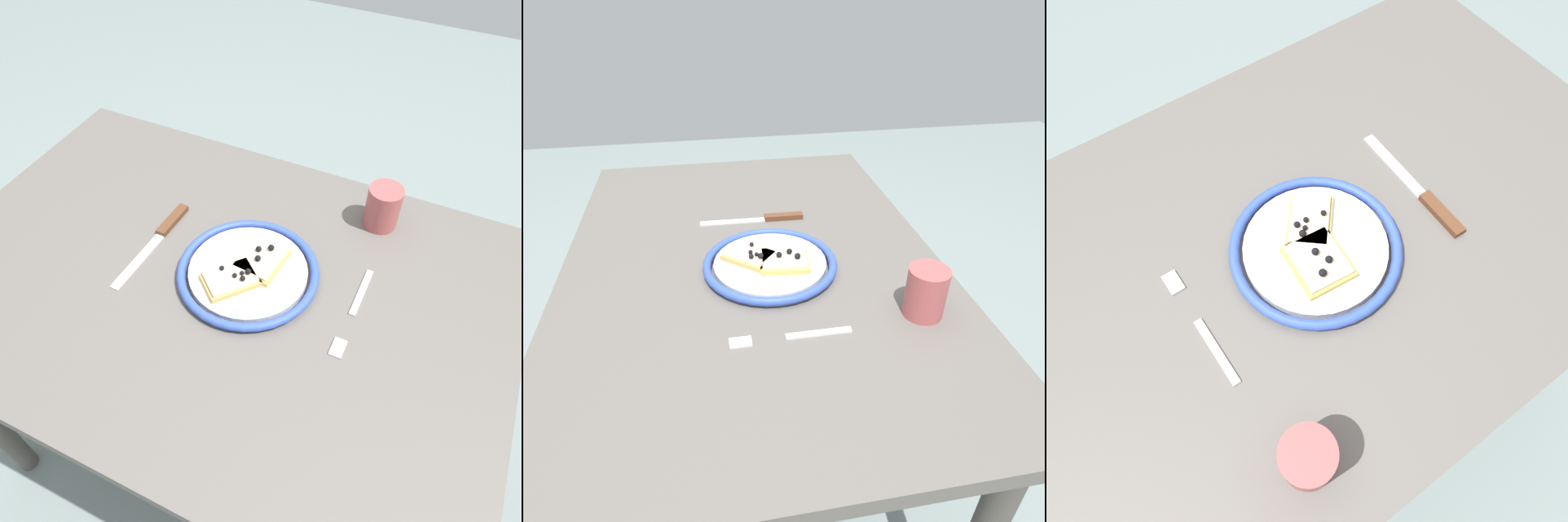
{
  "view_description": "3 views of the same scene",
  "coord_description": "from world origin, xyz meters",
  "views": [
    {
      "loc": [
        -0.33,
        0.5,
        1.45
      ],
      "look_at": [
        -0.08,
        -0.04,
        0.77
      ],
      "focal_mm": 34.47,
      "sensor_mm": 36.0,
      "label": 1
    },
    {
      "loc": [
        -0.81,
        0.07,
        1.24
      ],
      "look_at": [
        -0.05,
        -0.06,
        0.74
      ],
      "focal_mm": 31.76,
      "sensor_mm": 36.0,
      "label": 2
    },
    {
      "loc": [
        -0.27,
        -0.31,
        1.38
      ],
      "look_at": [
        -0.08,
        -0.04,
        0.74
      ],
      "focal_mm": 33.27,
      "sensor_mm": 36.0,
      "label": 3
    }
  ],
  "objects": [
    {
      "name": "knife",
      "position": [
        0.15,
        -0.06,
        0.73
      ],
      "size": [
        0.03,
        0.24,
        0.01
      ],
      "color": "silver",
      "rests_on": "dining_table"
    },
    {
      "name": "fork",
      "position": [
        -0.26,
        -0.03,
        0.73
      ],
      "size": [
        0.02,
        0.2,
        0.0
      ],
      "color": "silver",
      "rests_on": "dining_table"
    },
    {
      "name": "pizza_slice_far",
      "position": [
        -0.07,
        -0.06,
        0.75
      ],
      "size": [
        0.09,
        0.1,
        0.03
      ],
      "color": "tan",
      "rests_on": "plate"
    },
    {
      "name": "pizza_slice_near",
      "position": [
        -0.04,
        0.01,
        0.75
      ],
      "size": [
        0.11,
        0.12,
        0.03
      ],
      "color": "tan",
      "rests_on": "plate"
    },
    {
      "name": "plate",
      "position": [
        -0.06,
        -0.03,
        0.74
      ],
      "size": [
        0.26,
        0.26,
        0.02
      ],
      "color": "white",
      "rests_on": "dining_table"
    },
    {
      "name": "dining_table",
      "position": [
        0.0,
        0.0,
        0.63
      ],
      "size": [
        1.08,
        0.76,
        0.73
      ],
      "color": "#5B5651",
      "rests_on": "ground_plane"
    },
    {
      "name": "cup",
      "position": [
        -0.24,
        -0.27,
        0.77
      ],
      "size": [
        0.07,
        0.07,
        0.09
      ],
      "primitive_type": "cylinder",
      "color": "#A54C4C",
      "rests_on": "dining_table"
    },
    {
      "name": "ground_plane",
      "position": [
        0.0,
        0.0,
        0.0
      ],
      "size": [
        6.0,
        6.0,
        0.0
      ],
      "primitive_type": "plane",
      "color": "slate"
    }
  ]
}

